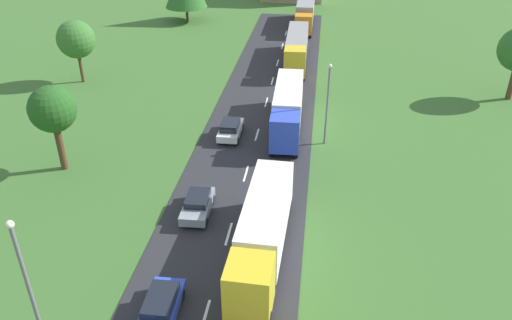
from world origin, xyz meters
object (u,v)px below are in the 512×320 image
at_px(truck_fourth, 297,47).
at_px(lamppost_third, 327,100).
at_px(car_fifth, 230,129).
at_px(tree_elm, 76,39).
at_px(car_fourth, 198,204).
at_px(truck_fifth, 305,12).
at_px(truck_second, 263,231).
at_px(car_third, 160,308).
at_px(tree_birch, 53,110).
at_px(lamppost_second, 32,297).
at_px(truck_third, 288,107).

bearing_deg(truck_fourth, lamppost_third, -79.65).
bearing_deg(car_fifth, tree_elm, 149.17).
bearing_deg(car_fourth, truck_fifth, 84.21).
distance_m(truck_second, tree_elm, 36.43).
relative_size(car_third, car_fourth, 1.10).
relative_size(car_fourth, tree_birch, 0.58).
xyz_separation_m(car_third, tree_elm, (-19.10, 32.95, 4.09)).
distance_m(truck_fifth, tree_elm, 36.00).
height_order(truck_second, car_third, truck_second).
bearing_deg(lamppost_third, car_third, -111.38).
height_order(truck_fourth, car_fourth, truck_fourth).
height_order(truck_fifth, car_fifth, truck_fifth).
xyz_separation_m(lamppost_second, tree_birch, (-8.30, 18.42, 0.10)).
bearing_deg(car_fourth, car_third, -88.57).
bearing_deg(truck_fourth, lamppost_second, -100.66).
relative_size(car_third, lamppost_third, 0.62).
distance_m(truck_fourth, lamppost_third, 21.33).
distance_m(truck_second, truck_third, 18.52).
distance_m(car_fourth, tree_elm, 30.21).
bearing_deg(tree_birch, car_third, -49.26).
relative_size(car_fourth, lamppost_third, 0.57).
distance_m(car_fifth, lamppost_third, 9.05).
relative_size(truck_second, tree_elm, 1.73).
bearing_deg(tree_birch, truck_fifth, 69.14).
xyz_separation_m(truck_second, car_fifth, (-4.85, 15.92, -1.30)).
relative_size(lamppost_second, tree_birch, 1.29).
xyz_separation_m(truck_fourth, car_third, (-4.61, -42.42, -1.27)).
relative_size(truck_fourth, lamppost_third, 1.86).
distance_m(truck_fifth, lamppost_second, 64.39).
height_order(truck_fourth, car_third, truck_fourth).
bearing_deg(tree_elm, truck_fifth, 48.19).
bearing_deg(truck_fifth, tree_birch, -110.86).
xyz_separation_m(car_fifth, lamppost_second, (-4.11, -25.54, 4.22)).
height_order(truck_second, truck_fifth, truck_fifth).
xyz_separation_m(truck_third, tree_elm, (-24.01, 8.79, 2.77)).
bearing_deg(truck_second, truck_third, 89.78).
height_order(truck_third, tree_elm, tree_elm).
distance_m(truck_fifth, lamppost_third, 38.39).
bearing_deg(car_third, tree_elm, 120.10).
bearing_deg(car_third, lamppost_second, -135.92).
bearing_deg(tree_elm, car_fourth, -50.94).
bearing_deg(tree_elm, tree_birch, -70.17).
relative_size(truck_second, tree_birch, 1.71).
xyz_separation_m(car_third, tree_birch, (-12.42, 14.42, 4.36)).
distance_m(car_fourth, car_fifth, 11.85).
bearing_deg(lamppost_second, lamppost_third, 63.82).
distance_m(truck_third, car_fifth, 5.71).
height_order(truck_fourth, lamppost_third, lamppost_third).
distance_m(car_fourth, lamppost_second, 14.86).
height_order(truck_fourth, lamppost_second, lamppost_second).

